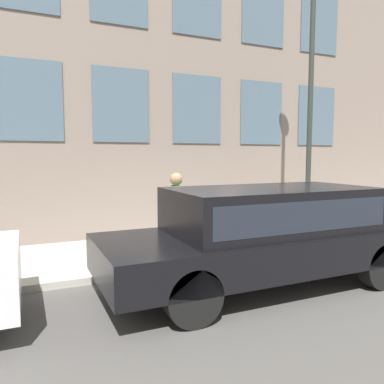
{
  "coord_description": "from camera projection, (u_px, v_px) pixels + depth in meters",
  "views": [
    {
      "loc": [
        -6.27,
        3.25,
        2.16
      ],
      "look_at": [
        0.72,
        0.11,
        1.42
      ],
      "focal_mm": 35.0,
      "sensor_mm": 36.0,
      "label": 1
    }
  ],
  "objects": [
    {
      "name": "ground_plane",
      "position": [
        212.0,
        268.0,
        7.23
      ],
      "size": [
        80.0,
        80.0,
        0.0
      ],
      "primitive_type": "plane",
      "color": "#514F4C"
    },
    {
      "name": "sidewalk",
      "position": [
        183.0,
        248.0,
        8.54
      ],
      "size": [
        2.9,
        60.0,
        0.13
      ],
      "color": "#B2ADA3",
      "rests_on": "ground_plane"
    },
    {
      "name": "building_facade",
      "position": [
        158.0,
        31.0,
        9.48
      ],
      "size": [
        0.33,
        40.0,
        10.61
      ],
      "color": "gray",
      "rests_on": "ground_plane"
    },
    {
      "name": "fire_hydrant",
      "position": [
        208.0,
        238.0,
        7.65
      ],
      "size": [
        0.29,
        0.41,
        0.69
      ],
      "color": "#2D7260",
      "rests_on": "sidewalk"
    },
    {
      "name": "person",
      "position": [
        176.0,
        205.0,
        7.87
      ],
      "size": [
        0.41,
        0.27,
        1.68
      ],
      "rotation": [
        0.0,
        0.0,
        1.19
      ],
      "color": "#998466",
      "rests_on": "sidewalk"
    },
    {
      "name": "parked_truck_black_near",
      "position": [
        267.0,
        229.0,
        6.17
      ],
      "size": [
        1.99,
        5.4,
        1.64
      ],
      "color": "black",
      "rests_on": "ground_plane"
    },
    {
      "name": "street_lamp",
      "position": [
        311.0,
        75.0,
        8.75
      ],
      "size": [
        0.36,
        0.36,
        6.43
      ],
      "color": "#2D332D",
      "rests_on": "sidewalk"
    }
  ]
}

